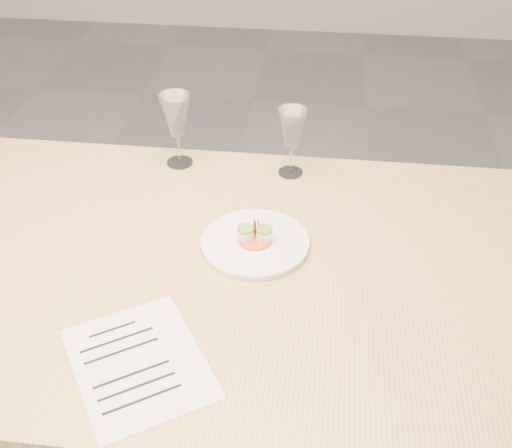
# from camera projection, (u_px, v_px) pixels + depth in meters

# --- Properties ---
(ground) EXTENTS (7.00, 7.00, 0.00)m
(ground) POSITION_uv_depth(u_px,v_px,m) (157.00, 446.00, 1.95)
(ground) COLOR slate
(ground) RESTS_ON ground
(dining_table) EXTENTS (2.40, 1.00, 0.75)m
(dining_table) POSITION_uv_depth(u_px,v_px,m) (130.00, 279.00, 1.53)
(dining_table) COLOR tan
(dining_table) RESTS_ON ground
(dinner_plate) EXTENTS (0.26, 0.26, 0.07)m
(dinner_plate) POSITION_uv_depth(u_px,v_px,m) (255.00, 242.00, 1.52)
(dinner_plate) COLOR white
(dinner_plate) RESTS_ON dining_table
(recipe_sheet) EXTENTS (0.36, 0.38, 0.00)m
(recipe_sheet) POSITION_uv_depth(u_px,v_px,m) (139.00, 363.00, 1.24)
(recipe_sheet) COLOR white
(recipe_sheet) RESTS_ON dining_table
(wine_glass_1) EXTENTS (0.08, 0.08, 0.21)m
(wine_glass_1) POSITION_uv_depth(u_px,v_px,m) (176.00, 117.00, 1.73)
(wine_glass_1) COLOR white
(wine_glass_1) RESTS_ON dining_table
(wine_glass_2) EXTENTS (0.08, 0.08, 0.19)m
(wine_glass_2) POSITION_uv_depth(u_px,v_px,m) (292.00, 130.00, 1.70)
(wine_glass_2) COLOR white
(wine_glass_2) RESTS_ON dining_table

